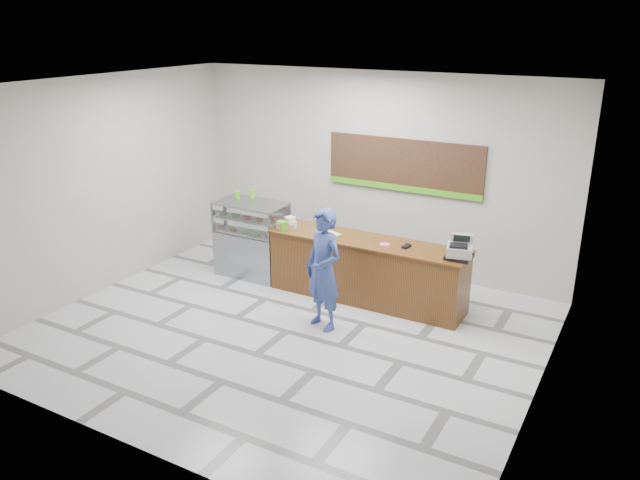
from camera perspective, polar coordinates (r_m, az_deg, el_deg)
The scene contains 16 objects.
floor at distance 9.22m, azimuth -3.10°, elevation -8.32°, with size 7.00×7.00×0.00m, color #BBBBC0.
back_wall at distance 11.09m, azimuth 5.05°, elevation 6.18°, with size 7.00×7.00×0.00m, color #B3AEA5.
ceiling at distance 8.18m, azimuth -3.55°, elevation 13.87°, with size 7.00×7.00×0.00m, color silver.
sales_counter at distance 9.99m, azimuth 4.27°, elevation -2.77°, with size 3.26×0.76×1.03m.
display_case at distance 10.99m, azimuth -6.24°, elevation 0.16°, with size 1.22×0.72×1.33m.
menu_board at distance 10.81m, azimuth 7.66°, elevation 6.72°, with size 2.80×0.06×0.90m.
cash_register at distance 9.22m, azimuth 12.67°, elevation -0.89°, with size 0.44×0.46×0.34m.
card_terminal at distance 9.55m, azimuth 7.90°, elevation -0.57°, with size 0.08×0.16×0.04m, color black.
serving_tray at distance 10.03m, azimuth 0.98°, elevation 0.56°, with size 0.39×0.34×0.02m.
napkin_box at distance 10.57m, azimuth -2.76°, elevation 1.83°, with size 0.14×0.14×0.12m, color white.
straw_cup at distance 10.34m, azimuth -2.31°, elevation 1.40°, with size 0.07×0.07×0.11m, color silver.
promo_box at distance 10.25m, azimuth -3.53°, elevation 1.32°, with size 0.17×0.11×0.15m, color #47A61B.
donut_decal at distance 9.64m, azimuth 5.95°, elevation -0.39°, with size 0.16×0.16×0.00m, color #ED5B9D.
green_cup_left at distance 11.03m, azimuth -7.55°, elevation 4.12°, with size 0.09×0.09×0.14m, color #47A61B.
green_cup_right at distance 11.06m, azimuth -6.25°, elevation 4.25°, with size 0.09×0.09×0.15m, color #47A61B.
customer at distance 8.97m, azimuth 0.33°, elevation -2.72°, with size 0.66×0.43×1.81m, color #35498F.
Camera 1 is at (4.39, -6.86, 4.32)m, focal length 35.00 mm.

